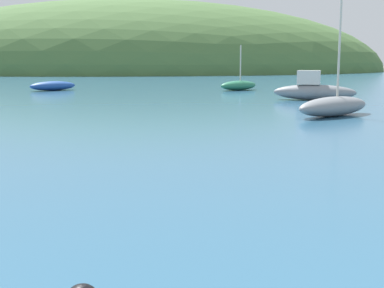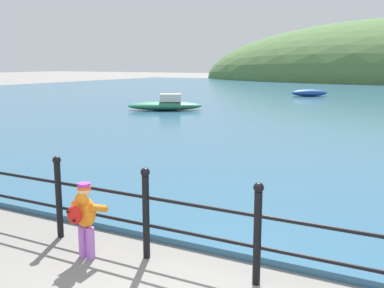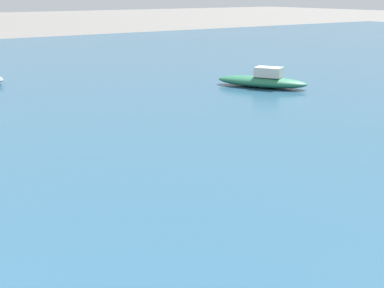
% 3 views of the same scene
% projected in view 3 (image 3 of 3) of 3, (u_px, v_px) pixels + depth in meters
% --- Properties ---
extents(boat_blue_hull, '(3.94, 2.99, 0.84)m').
position_uv_depth(boat_blue_hull, '(262.00, 81.00, 22.14)').
color(boat_blue_hull, '#287551').
rests_on(boat_blue_hull, water).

